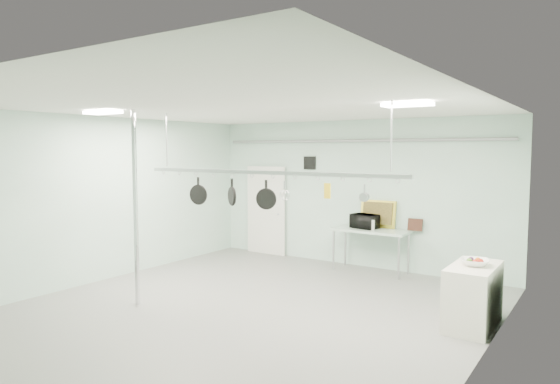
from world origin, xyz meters
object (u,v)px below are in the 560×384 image
Objects in this scene: coffee_canister at (371,225)px; skillet_left at (198,190)px; fruit_bowl at (475,262)px; prep_table at (371,233)px; side_cabinet at (473,296)px; pot_rack at (262,171)px; chrome_pole at (135,208)px; microwave at (365,221)px; skillet_right at (266,194)px; skillet_mid at (232,192)px.

skillet_left reaches higher than coffee_canister.
coffee_canister is 0.49× the size of skillet_left.
prep_table is at bearing 139.14° from fruit_bowl.
pot_rack is at bearing -159.55° from side_cabinet.
skillet_left is (0.55, 0.90, 0.26)m from chrome_pole.
fruit_bowl is at bearing 3.68° from skillet_left.
pot_rack reaches higher than fruit_bowl.
side_cabinet is at bearing -40.79° from prep_table.
microwave is at bearing 62.99° from chrome_pole.
pot_rack is at bearing -159.89° from fruit_bowl.
coffee_canister is at bearing 50.16° from skillet_left.
skillet_right is at bearing -159.41° from fruit_bowl.
microwave is 1.27× the size of skillet_mid.
pot_rack is at bearing 31.65° from skillet_mid.
chrome_pole is 1.60m from skillet_mid.
prep_table is at bearing 104.63° from skillet_mid.
fruit_bowl is at bearing 20.11° from pot_rack.
prep_table is 0.27m from microwave.
skillet_left is at bearing 75.75° from microwave.
microwave is at bearing 53.77° from skillet_left.
microwave is 1.21× the size of skillet_left.
prep_table is 3.88m from skillet_left.
prep_table is 3.60m from skillet_mid.
skillet_mid is (-3.57, -1.08, 0.92)m from fruit_bowl.
coffee_canister is 0.51× the size of skillet_mid.
skillet_right is (0.68, 0.00, -0.01)m from skillet_mid.
chrome_pole is at bearing -157.59° from side_cabinet.
chrome_pole is 8.00× the size of fruit_bowl.
chrome_pole is at bearing -172.28° from skillet_right.
side_cabinet is 2.66× the size of skillet_right.
skillet_right is (-0.37, -3.20, 0.85)m from coffee_canister.
coffee_canister is at bearing 60.18° from chrome_pole.
prep_table reaches higher than side_cabinet.
skillet_right reaches higher than fruit_bowl.
chrome_pole is at bearing -154.65° from pot_rack.
microwave reaches higher than fruit_bowl.
coffee_canister is at bearing 139.91° from fruit_bowl.
pot_rack is (-0.40, -3.30, 1.40)m from prep_table.
pot_rack reaches higher than coffee_canister.
skillet_mid is at bearing 34.90° from chrome_pole.
prep_table is 3.55× the size of skillet_right.
pot_rack reaches higher than skillet_left.
pot_rack is 3.45m from coffee_canister.
chrome_pole is 2.00× the size of prep_table.
prep_table is 2.96× the size of microwave.
skillet_left is at bearing -148.35° from skillet_mid.
skillet_left reaches higher than microwave.
side_cabinet is 3.99m from skillet_mid.
side_cabinet is 5.51× the size of coffee_canister.
skillet_left is at bearing 163.22° from skillet_right.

